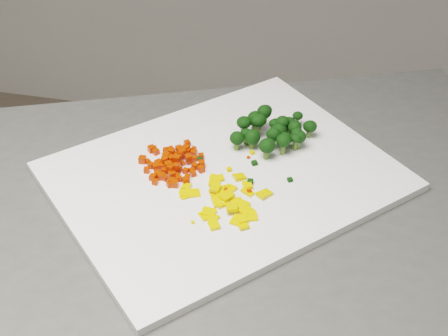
% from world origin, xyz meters
% --- Properties ---
extents(cutting_board, '(0.62, 0.62, 0.01)m').
position_xyz_m(cutting_board, '(-0.41, 0.52, 0.91)').
color(cutting_board, white).
rests_on(cutting_board, counter_block).
extents(carrot_pile, '(0.11, 0.11, 0.03)m').
position_xyz_m(carrot_pile, '(-0.49, 0.52, 0.93)').
color(carrot_pile, red).
rests_on(carrot_pile, cutting_board).
extents(pepper_pile, '(0.13, 0.13, 0.02)m').
position_xyz_m(pepper_pile, '(-0.40, 0.45, 0.92)').
color(pepper_pile, yellow).
rests_on(pepper_pile, cutting_board).
extents(broccoli_pile, '(0.13, 0.13, 0.06)m').
position_xyz_m(broccoli_pile, '(-0.36, 0.63, 0.94)').
color(broccoli_pile, black).
rests_on(broccoli_pile, cutting_board).
extents(carrot_cube_0, '(0.01, 0.01, 0.01)m').
position_xyz_m(carrot_cube_0, '(-0.51, 0.55, 0.92)').
color(carrot_cube_0, red).
rests_on(carrot_cube_0, carrot_pile).
extents(carrot_cube_1, '(0.01, 0.01, 0.01)m').
position_xyz_m(carrot_cube_1, '(-0.50, 0.52, 0.92)').
color(carrot_cube_1, red).
rests_on(carrot_cube_1, carrot_pile).
extents(carrot_cube_2, '(0.01, 0.01, 0.01)m').
position_xyz_m(carrot_cube_2, '(-0.50, 0.53, 0.92)').
color(carrot_cube_2, red).
rests_on(carrot_cube_2, carrot_pile).
extents(carrot_cube_3, '(0.01, 0.01, 0.01)m').
position_xyz_m(carrot_cube_3, '(-0.54, 0.52, 0.92)').
color(carrot_cube_3, red).
rests_on(carrot_cube_3, carrot_pile).
extents(carrot_cube_4, '(0.01, 0.01, 0.01)m').
position_xyz_m(carrot_cube_4, '(-0.49, 0.51, 0.92)').
color(carrot_cube_4, red).
rests_on(carrot_cube_4, carrot_pile).
extents(carrot_cube_5, '(0.01, 0.01, 0.01)m').
position_xyz_m(carrot_cube_5, '(-0.50, 0.53, 0.93)').
color(carrot_cube_5, red).
rests_on(carrot_cube_5, carrot_pile).
extents(carrot_cube_6, '(0.01, 0.01, 0.01)m').
position_xyz_m(carrot_cube_6, '(-0.50, 0.51, 0.93)').
color(carrot_cube_6, red).
rests_on(carrot_cube_6, carrot_pile).
extents(carrot_cube_7, '(0.01, 0.01, 0.01)m').
position_xyz_m(carrot_cube_7, '(-0.46, 0.54, 0.92)').
color(carrot_cube_7, red).
rests_on(carrot_cube_7, carrot_pile).
extents(carrot_cube_8, '(0.01, 0.01, 0.01)m').
position_xyz_m(carrot_cube_8, '(-0.50, 0.52, 0.93)').
color(carrot_cube_8, red).
rests_on(carrot_cube_8, carrot_pile).
extents(carrot_cube_9, '(0.01, 0.01, 0.01)m').
position_xyz_m(carrot_cube_9, '(-0.51, 0.51, 0.92)').
color(carrot_cube_9, red).
rests_on(carrot_cube_9, carrot_pile).
extents(carrot_cube_10, '(0.02, 0.02, 0.01)m').
position_xyz_m(carrot_cube_10, '(-0.48, 0.54, 0.93)').
color(carrot_cube_10, red).
rests_on(carrot_cube_10, carrot_pile).
extents(carrot_cube_11, '(0.01, 0.01, 0.01)m').
position_xyz_m(carrot_cube_11, '(-0.48, 0.49, 0.92)').
color(carrot_cube_11, red).
rests_on(carrot_cube_11, carrot_pile).
extents(carrot_cube_12, '(0.01, 0.01, 0.01)m').
position_xyz_m(carrot_cube_12, '(-0.46, 0.49, 0.92)').
color(carrot_cube_12, red).
rests_on(carrot_cube_12, carrot_pile).
extents(carrot_cube_13, '(0.01, 0.01, 0.01)m').
position_xyz_m(carrot_cube_13, '(-0.51, 0.53, 0.93)').
color(carrot_cube_13, red).
rests_on(carrot_cube_13, carrot_pile).
extents(carrot_cube_14, '(0.02, 0.02, 0.01)m').
position_xyz_m(carrot_cube_14, '(-0.51, 0.55, 0.92)').
color(carrot_cube_14, red).
rests_on(carrot_cube_14, carrot_pile).
extents(carrot_cube_15, '(0.01, 0.01, 0.01)m').
position_xyz_m(carrot_cube_15, '(-0.45, 0.51, 0.92)').
color(carrot_cube_15, red).
rests_on(carrot_cube_15, carrot_pile).
extents(carrot_cube_16, '(0.01, 0.01, 0.01)m').
position_xyz_m(carrot_cube_16, '(-0.48, 0.56, 0.92)').
color(carrot_cube_16, red).
rests_on(carrot_cube_16, carrot_pile).
extents(carrot_cube_17, '(0.01, 0.01, 0.01)m').
position_xyz_m(carrot_cube_17, '(-0.48, 0.57, 0.92)').
color(carrot_cube_17, red).
rests_on(carrot_cube_17, carrot_pile).
extents(carrot_cube_18, '(0.01, 0.01, 0.01)m').
position_xyz_m(carrot_cube_18, '(-0.48, 0.55, 0.92)').
color(carrot_cube_18, red).
rests_on(carrot_cube_18, carrot_pile).
extents(carrot_cube_19, '(0.01, 0.01, 0.01)m').
position_xyz_m(carrot_cube_19, '(-0.49, 0.55, 0.93)').
color(carrot_cube_19, red).
rests_on(carrot_cube_19, carrot_pile).
extents(carrot_cube_20, '(0.01, 0.01, 0.01)m').
position_xyz_m(carrot_cube_20, '(-0.49, 0.56, 0.92)').
color(carrot_cube_20, red).
rests_on(carrot_cube_20, carrot_pile).
extents(carrot_cube_21, '(0.01, 0.01, 0.01)m').
position_xyz_m(carrot_cube_21, '(-0.49, 0.52, 0.93)').
color(carrot_cube_21, red).
rests_on(carrot_cube_21, carrot_pile).
extents(carrot_cube_22, '(0.01, 0.01, 0.01)m').
position_xyz_m(carrot_cube_22, '(-0.49, 0.58, 0.92)').
color(carrot_cube_22, red).
rests_on(carrot_cube_22, carrot_pile).
extents(carrot_cube_23, '(0.01, 0.01, 0.01)m').
position_xyz_m(carrot_cube_23, '(-0.51, 0.49, 0.92)').
color(carrot_cube_23, red).
rests_on(carrot_cube_23, carrot_pile).
extents(carrot_cube_24, '(0.01, 0.01, 0.01)m').
position_xyz_m(carrot_cube_24, '(-0.50, 0.52, 0.92)').
color(carrot_cube_24, red).
rests_on(carrot_cube_24, carrot_pile).
extents(carrot_cube_25, '(0.01, 0.01, 0.01)m').
position_xyz_m(carrot_cube_25, '(-0.49, 0.50, 0.92)').
color(carrot_cube_25, red).
rests_on(carrot_cube_25, carrot_pile).
extents(carrot_cube_26, '(0.01, 0.01, 0.01)m').
position_xyz_m(carrot_cube_26, '(-0.46, 0.48, 0.92)').
color(carrot_cube_26, red).
rests_on(carrot_cube_26, carrot_pile).
extents(carrot_cube_27, '(0.01, 0.01, 0.01)m').
position_xyz_m(carrot_cube_27, '(-0.49, 0.48, 0.92)').
color(carrot_cube_27, red).
rests_on(carrot_cube_27, carrot_pile).
extents(carrot_cube_28, '(0.01, 0.01, 0.01)m').
position_xyz_m(carrot_cube_28, '(-0.50, 0.52, 0.92)').
color(carrot_cube_28, red).
rests_on(carrot_cube_28, carrot_pile).
extents(carrot_cube_29, '(0.01, 0.01, 0.01)m').
position_xyz_m(carrot_cube_29, '(-0.50, 0.48, 0.92)').
color(carrot_cube_29, red).
rests_on(carrot_cube_29, carrot_pile).
extents(carrot_cube_30, '(0.01, 0.01, 0.01)m').
position_xyz_m(carrot_cube_30, '(-0.51, 0.47, 0.92)').
color(carrot_cube_30, red).
rests_on(carrot_cube_30, carrot_pile).
extents(carrot_cube_31, '(0.01, 0.01, 0.01)m').
position_xyz_m(carrot_cube_31, '(-0.47, 0.51, 0.92)').
color(carrot_cube_31, red).
rests_on(carrot_cube_31, carrot_pile).
extents(carrot_cube_32, '(0.01, 0.01, 0.01)m').
position_xyz_m(carrot_cube_32, '(-0.47, 0.56, 0.92)').
color(carrot_cube_32, red).
rests_on(carrot_cube_32, carrot_pile).
extents(carrot_cube_33, '(0.01, 0.01, 0.01)m').
position_xyz_m(carrot_cube_33, '(-0.49, 0.50, 0.93)').
color(carrot_cube_33, red).
rests_on(carrot_cube_33, carrot_pile).
extents(carrot_cube_34, '(0.01, 0.01, 0.01)m').
position_xyz_m(carrot_cube_34, '(-0.54, 0.52, 0.92)').
color(carrot_cube_34, red).
rests_on(carrot_cube_34, carrot_pile).
extents(carrot_cube_35, '(0.01, 0.01, 0.01)m').
position_xyz_m(carrot_cube_35, '(-0.48, 0.47, 0.92)').
color(carrot_cube_35, red).
rests_on(carrot_cube_35, carrot_pile).
extents(carrot_cube_36, '(0.01, 0.01, 0.01)m').
position_xyz_m(carrot_cube_36, '(-0.48, 0.51, 0.92)').
color(carrot_cube_36, red).
rests_on(carrot_cube_36, carrot_pile).
extents(carrot_cube_37, '(0.01, 0.01, 0.01)m').
position_xyz_m(carrot_cube_37, '(-0.46, 0.51, 0.92)').
color(carrot_cube_37, red).
rests_on(carrot_cube_37, carrot_pile).
extents(carrot_cube_38, '(0.01, 0.01, 0.01)m').
position_xyz_m(carrot_cube_38, '(-0.46, 0.52, 0.92)').
color(carrot_cube_38, red).
rests_on(carrot_cube_38, carrot_pile).
extents(carrot_cube_39, '(0.01, 0.01, 0.01)m').
position_xyz_m(carrot_cube_39, '(-0.53, 0.49, 0.92)').
color(carrot_cube_39, red).
rests_on(carrot_cube_39, carrot_pile).
extents(carrot_cube_40, '(0.01, 0.01, 0.01)m').
position_xyz_m(carrot_cube_40, '(-0.50, 0.54, 0.92)').
color(carrot_cube_40, red).
rests_on(carrot_cube_40, carrot_pile).
extents(carrot_cube_41, '(0.01, 0.01, 0.01)m').
position_xyz_m(carrot_cube_41, '(-0.47, 0.53, 0.93)').
color(carrot_cube_41, red).
rests_on(carrot_cube_41, carrot_pile).
extents(carrot_cube_42, '(0.01, 0.01, 0.01)m').
position_xyz_m(carrot_cube_42, '(-0.47, 0.55, 0.92)').
color(carrot_cube_42, red).
rests_on(carrot_cube_42, carrot_pile).
extents(carrot_cube_43, '(0.01, 0.01, 0.01)m').
position_xyz_m(carrot_cube_43, '(-0.48, 0.53, 0.93)').
color(carrot_cube_43, red).
rests_on(carrot_cube_43, carrot_pile).
extents(carrot_cube_44, '(0.01, 0.01, 0.01)m').
position_xyz_m(carrot_cube_44, '(-0.48, 0.50, 0.93)').
color(carrot_cube_44, red).
rests_on(carrot_cube_44, carrot_pile).
extents(carrot_cube_45, '(0.01, 0.01, 0.01)m').
position_xyz_m(carrot_cube_45, '(-0.50, 0.54, 0.92)').
color(carrot_cube_45, red).
rests_on(carrot_cube_45, carrot_pile).
extents(carrot_cube_46, '(0.01, 0.01, 0.01)m').
position_xyz_m(carrot_cube_46, '(-0.51, 0.48, 0.92)').
color(carrot_cube_46, red).
rests_on(carrot_cube_46, carrot_pile).
extents(carrot_cube_47, '(0.01, 0.01, 0.01)m').
position_xyz_m(carrot_cube_47, '(-0.52, 0.50, 0.92)').
color(carrot_cube_47, red).
rests_on(carrot_cube_47, carrot_pile).
extents(carrot_cube_48, '(0.01, 0.01, 0.01)m').
position_xyz_m(carrot_cube_48, '(-0.50, 0.54, 0.93)').
color(carrot_cube_48, red).
rests_on(carrot_cube_48, carrot_pile).
extents(carrot_cube_49, '(0.01, 0.01, 0.01)m').
position_xyz_m(carrot_cube_49, '(-0.53, 0.52, 0.92)').
color(carrot_cube_49, red).
rests_on(carrot_cube_49, carrot_pile).
extents(carrot_cube_50, '(0.01, 0.01, 0.01)m').
position_xyz_m(carrot_cube_50, '(-0.49, 0.50, 0.92)').
color(carrot_cube_50, red).
rests_on(carrot_cube_50, carrot_pile).
extents(carrot_cube_51, '(0.01, 0.01, 0.01)m').
position_xyz_m(carrot_cube_51, '(-0.47, 0.48, 0.92)').
color(carrot_cube_51, red).
rests_on(carrot_cube_51, carrot_pile).
extents(carrot_cube_52, '(0.01, 0.01, 0.01)m').
position_xyz_m(carrot_cube_52, '(-0.49, 0.49, 0.92)').
color(carrot_cube_52, red).
rests_on(carrot_cube_52, carrot_pile).
extents(carrot_cube_53, '(0.01, 0.01, 0.01)m').
position_xyz_m(carrot_cube_53, '(-0.51, 0.48, 0.92)').
color(carrot_cube_53, red).
rests_on(carrot_cube_53, carrot_pile).
extents(carrot_cube_54, '(0.01, 0.01, 0.01)m').
position_xyz_m(carrot_cube_54, '(-0.48, 0.47, 0.92)').
color(carrot_cube_54, red).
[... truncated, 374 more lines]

